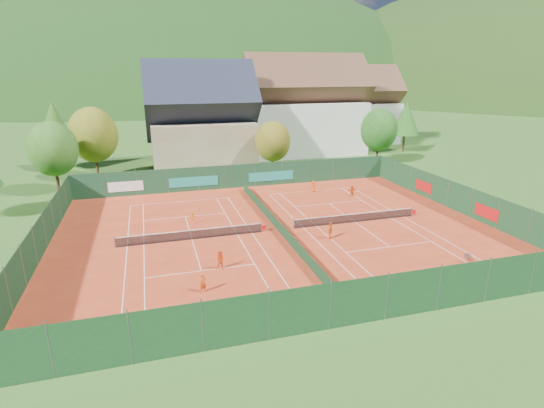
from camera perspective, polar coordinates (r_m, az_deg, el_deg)
The scene contains 33 objects.
ground at distance 39.86m, azimuth 0.81°, elevation -3.60°, with size 600.00×600.00×0.00m, color #2A561B.
clay_pad at distance 39.85m, azimuth 0.81°, elevation -3.57°, with size 40.00×32.00×0.01m, color #B3351A.
court_markings_left at distance 38.41m, azimuth -10.71°, elevation -4.71°, with size 11.03×23.83×0.00m.
court_markings_right at distance 42.76m, azimuth 11.12°, elevation -2.40°, with size 11.03×23.83×0.00m.
tennis_net_left at distance 38.24m, azimuth -10.52°, elevation -4.01°, with size 13.30×0.10×1.02m.
tennis_net_right at distance 42.66m, azimuth 11.34°, elevation -1.76°, with size 13.30×0.10×1.02m.
court_divider at distance 39.67m, azimuth 0.82°, elevation -2.90°, with size 0.03×28.80×1.00m.
fence_north at distance 54.12m, azimuth -4.66°, elevation 3.72°, with size 40.00×0.10×3.00m.
fence_south at distance 25.83m, azimuth 11.63°, elevation -12.73°, with size 40.00×0.04×3.00m.
fence_west at distance 38.81m, azimuth -28.76°, elevation -4.08°, with size 0.04×32.00×3.00m.
fence_east at distance 48.91m, azimuth 23.80°, elevation 0.76°, with size 0.09×32.00×3.00m.
chalet at distance 66.44m, azimuth -9.50°, elevation 10.64°, with size 16.20×12.00×16.00m.
hotel_block_a at distance 76.75m, azimuth 4.40°, elevation 12.30°, with size 21.60×11.00×17.25m.
hotel_block_b at distance 89.79m, azimuth 11.13°, elevation 12.30°, with size 17.28×10.00×15.50m.
tree_west_front at distance 57.28m, azimuth -27.40°, elevation 6.59°, with size 5.72×5.72×8.69m.
tree_west_mid at distance 62.44m, azimuth -22.91°, elevation 8.56°, with size 6.44×6.44×9.78m.
tree_west_back at distance 71.10m, azimuth -27.20°, elevation 9.51°, with size 5.60×5.60×10.00m.
tree_center at distance 60.73m, azimuth 0.11°, elevation 8.42°, with size 5.01×5.01×7.60m.
tree_east_front at distance 69.62m, azimuth 14.18°, elevation 9.64°, with size 5.72×5.72×8.69m.
tree_east_mid at distance 81.56m, azimuth 17.56°, elevation 10.93°, with size 5.04×5.04×9.00m.
tree_east_back at distance 84.43m, azimuth 9.92°, elevation 12.14°, with size 7.15×7.15×10.86m.
mountain_backdrop at distance 277.18m, azimuth -7.91°, elevation 6.17°, with size 820.00×530.00×242.00m.
ball_hopper at distance 36.53m, azimuth 24.78°, elevation -6.38°, with size 0.34×0.34×0.80m.
loose_ball_0 at distance 34.94m, azimuth -14.58°, elevation -7.27°, with size 0.07×0.07×0.07m, color #CCD833.
loose_ball_1 at distance 33.63m, azimuth 8.27°, elevation -7.87°, with size 0.07×0.07×0.07m, color #CCD833.
loose_ball_2 at distance 43.55m, azimuth -1.26°, elevation -1.66°, with size 0.07×0.07×0.07m, color #CCD833.
loose_ball_3 at distance 45.84m, azimuth -4.25°, elevation -0.71°, with size 0.07×0.07×0.07m, color #CCD833.
player_left_near at distance 29.40m, azimuth -9.25°, elevation -10.47°, with size 0.49×0.32×1.34m, color #CA4912.
player_left_mid at distance 32.29m, azimuth -6.94°, elevation -7.53°, with size 0.73×0.57×1.50m, color #F04915.
player_left_far at distance 42.08m, azimuth -10.65°, elevation -1.78°, with size 0.84×0.48×1.30m, color orange.
player_right_near at distance 38.05m, azimuth 7.84°, elevation -3.56°, with size 0.90×0.37×1.53m, color #D15D12.
player_right_far_a at distance 52.45m, azimuth 5.60°, elevation 2.38°, with size 0.69×0.45×1.40m, color #EC4F15.
player_right_far_b at distance 51.40m, azimuth 10.70°, elevation 1.77°, with size 1.21×0.38×1.30m, color #DA4E13.
Camera 1 is at (-11.03, -35.49, 14.38)m, focal length 28.00 mm.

